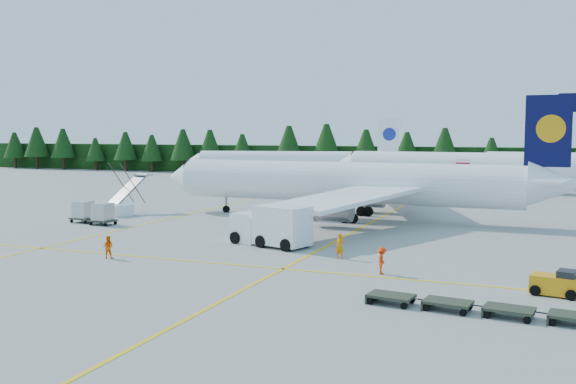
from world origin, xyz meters
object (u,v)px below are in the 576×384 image
at_px(airliner_red, 461,166).
at_px(airstairs, 114,206).
at_px(airliner_navy, 336,183).
at_px(service_truck, 270,225).
at_px(baggage_tug, 557,283).

height_order(airliner_red, airstairs, airliner_red).
bearing_deg(airliner_navy, service_truck, -89.36).
height_order(airliner_navy, service_truck, airliner_navy).
distance_m(service_truck, baggage_tug, 22.30).
distance_m(airstairs, service_truck, 25.72).
height_order(airliner_navy, airliner_red, airliner_navy).
distance_m(airliner_navy, service_truck, 17.16).
height_order(service_truck, baggage_tug, service_truck).
bearing_deg(airliner_red, service_truck, -95.01).
relative_size(airliner_red, baggage_tug, 15.09).
xyz_separation_m(airstairs, baggage_tug, (43.82, -19.52, -0.25)).
xyz_separation_m(airliner_navy, airliner_red, (8.00, 37.48, -0.03)).
relative_size(airliner_navy, baggage_tug, 15.19).
distance_m(airstairs, baggage_tug, 47.98).
bearing_deg(airliner_navy, airliner_red, 78.75).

